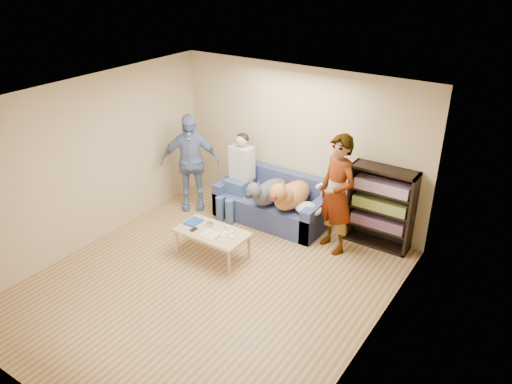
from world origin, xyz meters
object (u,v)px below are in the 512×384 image
Objects in this scene: sofa at (273,204)px; coffee_table at (212,234)px; person_standing_right at (337,195)px; bookshelf at (381,206)px; camera_silver at (211,224)px; dog_tan at (290,195)px; person_standing_left at (190,162)px; person_seated at (239,172)px; notebook_blue at (193,222)px; dog_gray at (267,192)px.

sofa is 1.73× the size of coffee_table.
person_standing_right is 1.46m from sofa.
bookshelf is (1.96, 1.70, 0.31)m from coffee_table.
dog_tan is at bearing 58.96° from camera_silver.
person_seated is (0.83, 0.30, -0.10)m from person_standing_left.
notebook_blue is at bearing -144.97° from bookshelf.
dog_tan is at bearing -163.39° from bookshelf.
dog_tan is 1.45m from coffee_table.
person_standing_right is 1.27m from dog_gray.
person_standing_left is 1.48× the size of dog_tan.
person_standing_left is 1.41m from notebook_blue.
notebook_blue is at bearing -87.19° from person_seated.
dog_gray is at bearing 80.52° from coffee_table.
notebook_blue is 1.60m from dog_tan.
person_standing_right reaches higher than notebook_blue.
person_standing_right is 1.50× the size of dog_gray.
person_standing_right is at bearing -4.43° from person_seated.
person_standing_left reaches higher than sofa.
dog_gray is at bearing 62.70° from notebook_blue.
notebook_blue is (-1.84, -1.15, -0.50)m from person_standing_right.
camera_silver is 2.62m from bookshelf.
dog_tan is 1.07× the size of coffee_table.
camera_silver is at bearing -76.03° from person_standing_left.
person_standing_left reaches higher than dog_tan.
notebook_blue is at bearing -128.41° from dog_tan.
bookshelf is at bearing 16.61° from dog_tan.
dog_gray is (0.04, -0.25, 0.35)m from sofa.
bookshelf reaches higher than dog_tan.
person_standing_left is 1.40× the size of dog_gray.
notebook_blue is at bearing -117.30° from dog_gray.
bookshelf is (2.36, 1.65, 0.25)m from notebook_blue.
person_seated is 1.25× the size of dog_tan.
person_standing_right reaches higher than camera_silver.
camera_silver is 0.06× the size of sofa.
dog_tan is (1.05, -0.05, -0.12)m from person_seated.
dog_gray is at bearing -79.93° from sofa.
coffee_table is (0.40, -0.05, -0.06)m from notebook_blue.
person_standing_right is at bearing -1.09° from dog_gray.
person_standing_right is 1.07× the size of person_standing_left.
coffee_table is (0.12, -0.12, -0.07)m from camera_silver.
coffee_table is (-0.59, -1.29, -0.28)m from dog_tan.
camera_silver is 0.10× the size of coffee_table.
camera_silver is (-1.56, -1.08, -0.49)m from person_standing_right.
camera_silver is 0.07× the size of person_seated.
dog_gray is at bearing -168.99° from dog_tan.
sofa is (0.56, 1.42, -0.15)m from notebook_blue.
person_standing_right is 1.27× the size of person_seated.
notebook_blue is 0.14× the size of sofa.
coffee_table is at bearing -114.05° from person_standing_right.
person_seated is (-0.34, 1.22, 0.33)m from camera_silver.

